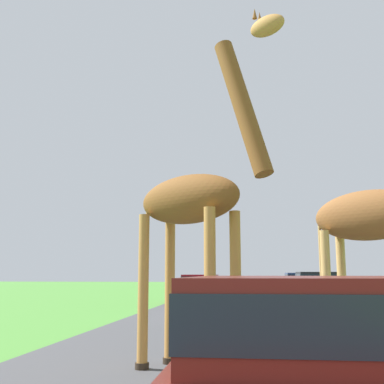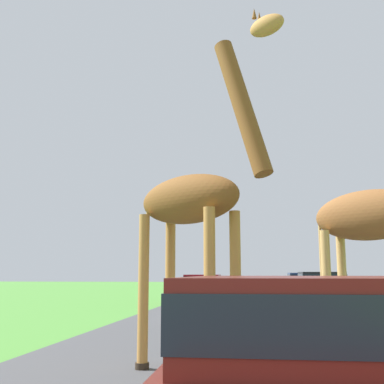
{
  "view_description": "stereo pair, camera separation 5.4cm",
  "coord_description": "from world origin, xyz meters",
  "px_view_note": "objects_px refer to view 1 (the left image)",
  "views": [
    {
      "loc": [
        0.26,
        0.94,
        1.46
      ],
      "look_at": [
        -0.63,
        8.37,
        2.72
      ],
      "focal_mm": 45.0,
      "sensor_mm": 36.0,
      "label": 1
    },
    {
      "loc": [
        0.31,
        0.94,
        1.46
      ],
      "look_at": [
        -0.63,
        8.37,
        2.72
      ],
      "focal_mm": 45.0,
      "sensor_mm": 36.0,
      "label": 2
    }
  ],
  "objects_px": {
    "car_queue_right": "(230,296)",
    "giraffe_companion": "(379,214)",
    "car_queue_left": "(200,288)",
    "giraffe_near_road": "(196,202)",
    "car_lead_maroon": "(324,381)",
    "car_verge_right": "(319,290)",
    "car_far_ahead": "(304,286)"
  },
  "relations": [
    {
      "from": "car_queue_right",
      "to": "giraffe_near_road",
      "type": "bearing_deg",
      "value": -90.79
    },
    {
      "from": "giraffe_near_road",
      "to": "car_queue_left",
      "type": "distance_m",
      "value": 17.01
    },
    {
      "from": "car_verge_right",
      "to": "car_lead_maroon",
      "type": "bearing_deg",
      "value": -97.72
    },
    {
      "from": "giraffe_companion",
      "to": "car_lead_maroon",
      "type": "height_order",
      "value": "giraffe_companion"
    },
    {
      "from": "giraffe_near_road",
      "to": "car_far_ahead",
      "type": "bearing_deg",
      "value": -156.47
    },
    {
      "from": "giraffe_near_road",
      "to": "giraffe_companion",
      "type": "bearing_deg",
      "value": 125.87
    },
    {
      "from": "car_queue_left",
      "to": "car_verge_right",
      "type": "bearing_deg",
      "value": -38.33
    },
    {
      "from": "car_lead_maroon",
      "to": "car_queue_right",
      "type": "xyz_separation_m",
      "value": [
        -1.16,
        13.06,
        -0.08
      ]
    },
    {
      "from": "giraffe_companion",
      "to": "car_queue_right",
      "type": "relative_size",
      "value": 1.08
    },
    {
      "from": "car_verge_right",
      "to": "car_queue_left",
      "type": "bearing_deg",
      "value": 141.67
    },
    {
      "from": "car_queue_right",
      "to": "giraffe_companion",
      "type": "bearing_deg",
      "value": -73.78
    },
    {
      "from": "car_queue_left",
      "to": "car_verge_right",
      "type": "height_order",
      "value": "car_verge_right"
    },
    {
      "from": "giraffe_companion",
      "to": "car_far_ahead",
      "type": "height_order",
      "value": "giraffe_companion"
    },
    {
      "from": "car_lead_maroon",
      "to": "car_queue_left",
      "type": "distance_m",
      "value": 21.01
    },
    {
      "from": "car_lead_maroon",
      "to": "car_queue_left",
      "type": "xyz_separation_m",
      "value": [
        -2.94,
        20.81,
        -0.03
      ]
    },
    {
      "from": "giraffe_near_road",
      "to": "car_verge_right",
      "type": "distance_m",
      "value": 13.32
    },
    {
      "from": "giraffe_near_road",
      "to": "car_lead_maroon",
      "type": "distance_m",
      "value": 4.54
    },
    {
      "from": "car_queue_right",
      "to": "car_far_ahead",
      "type": "distance_m",
      "value": 9.84
    },
    {
      "from": "giraffe_companion",
      "to": "car_far_ahead",
      "type": "relative_size",
      "value": 0.98
    },
    {
      "from": "car_far_ahead",
      "to": "car_queue_left",
      "type": "bearing_deg",
      "value": -164.23
    },
    {
      "from": "car_lead_maroon",
      "to": "car_queue_right",
      "type": "relative_size",
      "value": 1.11
    },
    {
      "from": "car_lead_maroon",
      "to": "car_verge_right",
      "type": "distance_m",
      "value": 16.85
    },
    {
      "from": "giraffe_near_road",
      "to": "giraffe_companion",
      "type": "height_order",
      "value": "giraffe_near_road"
    },
    {
      "from": "car_lead_maroon",
      "to": "car_queue_left",
      "type": "relative_size",
      "value": 1.05
    },
    {
      "from": "car_lead_maroon",
      "to": "car_far_ahead",
      "type": "relative_size",
      "value": 1.01
    },
    {
      "from": "car_queue_right",
      "to": "car_queue_left",
      "type": "distance_m",
      "value": 7.95
    },
    {
      "from": "giraffe_near_road",
      "to": "car_lead_maroon",
      "type": "bearing_deg",
      "value": 52.38
    },
    {
      "from": "car_queue_right",
      "to": "car_queue_left",
      "type": "bearing_deg",
      "value": 102.93
    },
    {
      "from": "giraffe_near_road",
      "to": "car_queue_left",
      "type": "bearing_deg",
      "value": -139.86
    },
    {
      "from": "car_queue_left",
      "to": "car_verge_right",
      "type": "relative_size",
      "value": 0.96
    },
    {
      "from": "giraffe_companion",
      "to": "car_lead_maroon",
      "type": "bearing_deg",
      "value": 15.79
    },
    {
      "from": "giraffe_companion",
      "to": "car_queue_left",
      "type": "relative_size",
      "value": 1.02
    }
  ]
}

